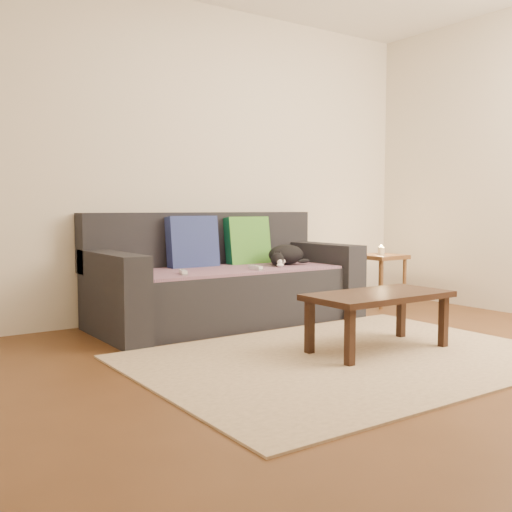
# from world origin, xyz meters

# --- Properties ---
(ground) EXTENTS (4.50, 4.50, 0.00)m
(ground) POSITION_xyz_m (0.00, 0.00, 0.00)
(ground) COLOR brown
(ground) RESTS_ON ground
(back_wall) EXTENTS (4.50, 0.04, 2.60)m
(back_wall) POSITION_xyz_m (0.00, 2.00, 1.30)
(back_wall) COLOR beige
(back_wall) RESTS_ON ground
(sofa) EXTENTS (2.10, 0.94, 0.87)m
(sofa) POSITION_xyz_m (0.00, 1.57, 0.31)
(sofa) COLOR #232328
(sofa) RESTS_ON ground
(throw_blanket) EXTENTS (1.66, 0.74, 0.02)m
(throw_blanket) POSITION_xyz_m (0.00, 1.48, 0.43)
(throw_blanket) COLOR #412C52
(throw_blanket) RESTS_ON sofa
(cushion_navy) EXTENTS (0.42, 0.15, 0.43)m
(cushion_navy) POSITION_xyz_m (-0.19, 1.74, 0.63)
(cushion_navy) COLOR #16124D
(cushion_navy) RESTS_ON throw_blanket
(cushion_green) EXTENTS (0.40, 0.15, 0.41)m
(cushion_green) POSITION_xyz_m (0.34, 1.74, 0.63)
(cushion_green) COLOR #0C502F
(cushion_green) RESTS_ON throw_blanket
(cat) EXTENTS (0.39, 0.28, 0.17)m
(cat) POSITION_xyz_m (0.52, 1.45, 0.52)
(cat) COLOR black
(cat) RESTS_ON throw_blanket
(wii_remote_a) EXTENTS (0.08, 0.15, 0.03)m
(wii_remote_a) POSITION_xyz_m (-0.51, 1.30, 0.46)
(wii_remote_a) COLOR white
(wii_remote_a) RESTS_ON throw_blanket
(wii_remote_b) EXTENTS (0.04, 0.15, 0.03)m
(wii_remote_b) POSITION_xyz_m (0.09, 1.27, 0.46)
(wii_remote_b) COLOR white
(wii_remote_b) RESTS_ON throw_blanket
(side_table) EXTENTS (0.38, 0.38, 0.47)m
(side_table) POSITION_xyz_m (1.63, 1.45, 0.39)
(side_table) COLOR brown
(side_table) RESTS_ON ground
(candle) EXTENTS (0.06, 0.06, 0.09)m
(candle) POSITION_xyz_m (1.63, 1.45, 0.51)
(candle) COLOR beige
(candle) RESTS_ON side_table
(rug) EXTENTS (2.50, 1.80, 0.01)m
(rug) POSITION_xyz_m (0.00, 0.15, 0.01)
(rug) COLOR #C7AD88
(rug) RESTS_ON ground
(coffee_table) EXTENTS (0.94, 0.47, 0.38)m
(coffee_table) POSITION_xyz_m (0.29, 0.18, 0.33)
(coffee_table) COLOR black
(coffee_table) RESTS_ON rug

